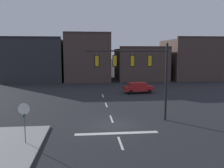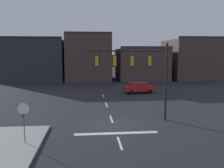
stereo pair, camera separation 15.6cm
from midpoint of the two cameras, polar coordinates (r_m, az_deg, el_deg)
ground_plane at (r=20.57m, az=0.23°, el=-9.80°), size 400.00×400.00×0.00m
sidewalk_near_corner at (r=17.59m, az=-24.99°, el=-13.32°), size 5.00×8.00×0.15m
stop_bar_paint at (r=18.68m, az=0.91°, el=-11.60°), size 6.40×0.50×0.01m
lane_centreline at (r=22.48m, az=-0.33°, el=-8.28°), size 0.16×26.40×0.01m
signal_mast_near_side at (r=21.25m, az=6.31°, el=3.99°), size 7.20×0.40×6.99m
stop_sign at (r=16.92m, az=-20.38°, el=-6.56°), size 0.76×0.64×2.83m
car_lot_nearside at (r=36.47m, az=6.11°, el=-0.82°), size 4.60×2.32×1.61m
building_row at (r=54.43m, az=-0.62°, el=5.65°), size 46.22×12.78×10.17m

